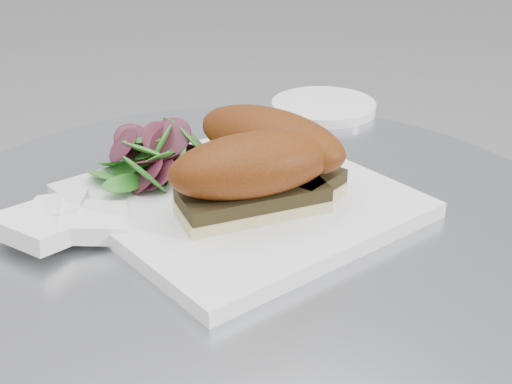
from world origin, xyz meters
TOP-DOWN VIEW (x-y plane):
  - plate at (0.02, 0.03)m, footprint 0.31×0.31m
  - sandwich_left at (0.00, -0.01)m, footprint 0.18×0.11m
  - sandwich_right at (0.06, 0.03)m, footprint 0.12×0.19m
  - salad at (-0.03, 0.12)m, footprint 0.12×0.12m
  - napkin at (-0.15, 0.08)m, footprint 0.11×0.11m
  - saucer at (0.28, 0.21)m, footprint 0.14×0.14m

SIDE VIEW (x-z plane):
  - saucer at x=0.28m, z-range 0.73..0.74m
  - plate at x=0.02m, z-range 0.73..0.75m
  - napkin at x=-0.15m, z-range 0.73..0.75m
  - salad at x=-0.03m, z-range 0.75..0.80m
  - sandwich_left at x=0.00m, z-range 0.75..0.83m
  - sandwich_right at x=0.06m, z-range 0.75..0.83m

